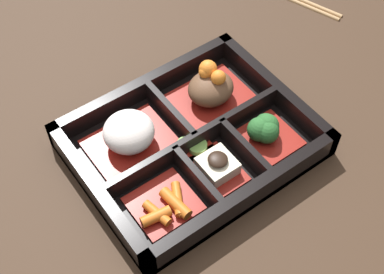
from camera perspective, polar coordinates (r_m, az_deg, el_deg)
ground_plane at (r=0.67m, az=0.00°, el=-1.29°), size 3.00×3.00×0.00m
bento_base at (r=0.66m, az=0.00°, el=-1.04°), size 0.28×0.22×0.01m
bento_rim at (r=0.65m, az=0.17°, el=-0.44°), size 0.28×0.22×0.04m
bowl_rice at (r=0.65m, az=-6.72°, el=0.29°), size 0.10×0.08×0.05m
bowl_stew at (r=0.69m, az=2.00°, el=5.17°), size 0.10×0.08×0.06m
bowl_carrots at (r=0.61m, az=-2.80°, el=-7.31°), size 0.07×0.07×0.02m
bowl_tofu at (r=0.63m, az=3.04°, el=-3.00°), size 0.05×0.07×0.03m
bowl_greens at (r=0.66m, az=7.82°, el=0.77°), size 0.06×0.07×0.04m
bowl_pickles at (r=0.65m, az=0.14°, el=-1.01°), size 0.04×0.04×0.01m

